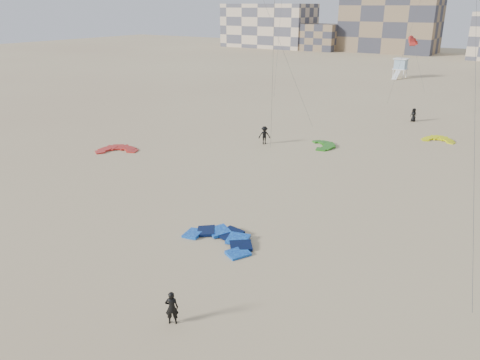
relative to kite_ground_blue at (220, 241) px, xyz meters
The scene contains 13 objects.
ground 5.42m from the kite_ground_blue, 76.30° to the right, with size 320.00×320.00×0.00m, color #C7B885.
kite_ground_blue is the anchor object (origin of this frame).
kite_ground_red 21.97m from the kite_ground_blue, 153.42° to the left, with size 3.62×3.83×0.55m, color red, non-canonical shape.
kite_ground_green 22.83m from the kite_ground_blue, 98.09° to the left, with size 3.25×3.45×0.42m, color #378D20, non-canonical shape.
kite_ground_yellow 31.83m from the kite_ground_blue, 78.63° to the left, with size 2.99×3.11×0.66m, color #F6FC0B, non-canonical shape.
kitesurfer_main 8.09m from the kite_ground_blue, 70.14° to the right, with size 0.60×0.39×1.64m, color black.
kitesurfer_c 21.81m from the kite_ground_blue, 113.39° to the left, with size 1.22×0.70×1.88m, color black.
kitesurfer_e 38.93m from the kite_ground_blue, 87.51° to the left, with size 0.81×0.53×1.65m, color black.
kite_fly_red 62.19m from the kite_ground_blue, 94.65° to the left, with size 5.93×7.72×8.35m.
lifeguard_tower_far 76.33m from the kite_ground_blue, 97.70° to the left, with size 2.68×5.13×3.77m.
condo_west_a 142.59m from the kite_ground_blue, 118.85° to the left, with size 30.00×15.00×14.00m, color beige.
condo_west_b 132.21m from the kite_ground_blue, 102.57° to the left, with size 28.00×14.00×18.00m, color #826B4E.
condo_fill_left 132.11m from the kite_ground_blue, 111.65° to the left, with size 12.00×10.00×8.00m, color #826B4E.
Camera 1 is at (13.72, -15.39, 13.59)m, focal length 35.00 mm.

